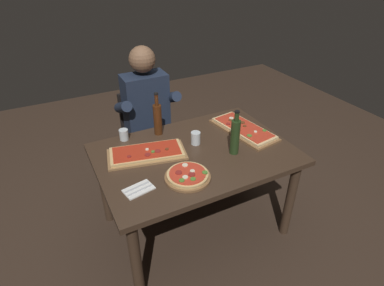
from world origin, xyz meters
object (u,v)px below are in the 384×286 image
Objects in this scene: pizza_rectangular_front at (147,153)px; oil_bottle_amber at (235,136)px; wine_bottle_dark at (158,118)px; tumbler_far_side at (124,135)px; diner_chair at (146,132)px; dining_table at (195,163)px; pizza_round_far at (188,176)px; seated_diner at (148,114)px; pizza_rectangular_left at (244,129)px; tumbler_near_camera at (196,139)px.

pizza_rectangular_front is 0.64m from oil_bottle_amber.
wine_bottle_dark is 0.29m from tumbler_far_side.
oil_bottle_amber is at bearing -71.37° from diner_chair.
dining_table is 0.46m from wine_bottle_dark.
oil_bottle_amber reaches higher than pizza_round_far.
seated_diner is at bearing 46.04° from tumbler_far_side.
pizza_rectangular_front is 0.66m from seated_diner.
pizza_rectangular_left and pizza_round_far have the same top height.
oil_bottle_amber is 0.38× the size of diner_chair.
diner_chair is at bearing 95.81° from dining_table.
pizza_rectangular_front is at bearing 177.66° from tumbler_near_camera.
dining_table is at bearing -45.13° from tumbler_far_side.
tumbler_far_side reaches higher than dining_table.
tumbler_near_camera is 0.82m from diner_chair.
diner_chair reaches higher than pizza_rectangular_left.
seated_diner is at bearing 68.84° from pizza_rectangular_front.
pizza_round_far is 0.89× the size of oil_bottle_amber.
pizza_rectangular_left is at bearing -0.91° from tumbler_near_camera.
seated_diner reaches higher than tumbler_far_side.
tumbler_near_camera is at bearing 128.71° from oil_bottle_amber.
diner_chair is at bearing 127.19° from pizza_rectangular_left.
pizza_rectangular_front is (-0.33, 0.12, 0.11)m from dining_table.
seated_diner reaches higher than diner_chair.
wine_bottle_dark reaches higher than dining_table.
diner_chair reaches higher than dining_table.
wine_bottle_dark reaches higher than pizza_rectangular_left.
tumbler_far_side is (-0.22, 0.65, 0.02)m from pizza_round_far.
pizza_round_far is 3.50× the size of tumbler_far_side.
dining_table is 4.70× the size of pizza_round_far.
tumbler_near_camera is (0.38, -0.02, 0.02)m from pizza_rectangular_front.
dining_table is at bearing -168.93° from pizza_rectangular_left.
dining_table is at bearing 53.37° from pizza_round_far.
dining_table is 16.44× the size of tumbler_far_side.
seated_diner is at bearing -90.00° from diner_chair.
pizza_round_far is 1.14m from diner_chair.
pizza_round_far is at bearing -94.44° from wine_bottle_dark.
dining_table is 0.33m from pizza_round_far.
wine_bottle_dark is 0.62m from diner_chair.
dining_table is at bearing 151.68° from oil_bottle_amber.
wine_bottle_dark reaches higher than pizza_rectangular_front.
seated_diner reaches higher than wine_bottle_dark.
dining_table is 0.37m from oil_bottle_amber.
tumbler_near_camera is (0.24, 0.35, 0.02)m from pizza_round_far.
diner_chair is at bearing 54.75° from tumbler_far_side.
seated_diner reaches higher than pizza_round_far.
wine_bottle_dark is 0.40× the size of diner_chair.
wine_bottle_dark is at bearing -95.69° from diner_chair.
pizza_round_far is at bearing -68.65° from pizza_rectangular_front.
pizza_rectangular_left is 0.99m from diner_chair.
tumbler_far_side is 0.06× the size of seated_diner.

